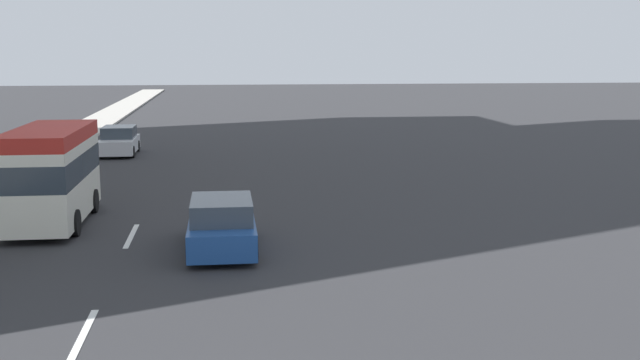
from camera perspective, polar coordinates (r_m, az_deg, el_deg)
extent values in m
plane|color=#2D2D30|center=(35.14, -11.77, -0.11)|extent=(198.00, 198.00, 0.00)
cube|color=silver|center=(16.81, -16.97, -10.85)|extent=(3.20, 0.16, 0.01)
cube|color=silver|center=(25.08, -13.63, -3.99)|extent=(3.20, 0.16, 0.01)
cube|color=silver|center=(44.64, -14.48, 2.51)|extent=(4.28, 1.86, 0.76)
cube|color=#38424C|center=(44.77, -14.48, 3.42)|extent=(2.36, 1.71, 0.62)
cylinder|color=black|center=(43.25, -13.56, 2.02)|extent=(0.64, 0.22, 0.64)
cylinder|color=black|center=(43.48, -15.81, 1.96)|extent=(0.64, 0.22, 0.64)
cylinder|color=black|center=(45.87, -13.20, 2.44)|extent=(0.64, 0.22, 0.64)
cylinder|color=black|center=(46.09, -15.32, 2.39)|extent=(0.64, 0.22, 0.64)
cube|color=#1E478C|center=(22.84, -7.18, -3.70)|extent=(4.60, 1.88, 0.75)
cube|color=#38424C|center=(22.47, -7.21, -2.14)|extent=(2.53, 1.73, 0.61)
cylinder|color=black|center=(24.30, -9.21, -3.51)|extent=(0.64, 0.22, 0.64)
cylinder|color=black|center=(24.29, -5.13, -3.43)|extent=(0.64, 0.22, 0.64)
cylinder|color=black|center=(21.53, -9.47, -5.20)|extent=(0.64, 0.22, 0.64)
cylinder|color=black|center=(21.52, -4.85, -5.11)|extent=(0.64, 0.22, 0.64)
cube|color=silver|center=(27.22, -19.03, -0.02)|extent=(6.26, 2.13, 2.51)
cube|color=#B2261E|center=(27.03, -19.19, 3.11)|extent=(6.26, 2.13, 0.48)
cube|color=#28333D|center=(27.15, -19.08, 0.98)|extent=(6.27, 2.13, 0.84)
cylinder|color=black|center=(25.46, -17.50, -3.00)|extent=(0.84, 0.26, 0.84)
cylinder|color=black|center=(25.91, -21.90, -3.04)|extent=(0.84, 0.26, 0.84)
cylinder|color=black|center=(28.97, -16.23, -1.47)|extent=(0.84, 0.26, 0.84)
cylinder|color=black|center=(29.36, -20.13, -1.53)|extent=(0.84, 0.26, 0.84)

